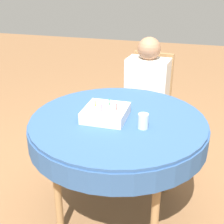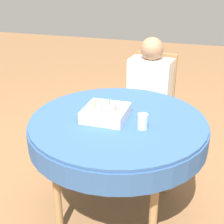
{
  "view_description": "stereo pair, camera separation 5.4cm",
  "coord_description": "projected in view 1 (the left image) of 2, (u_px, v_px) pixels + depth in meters",
  "views": [
    {
      "loc": [
        0.46,
        -1.79,
        1.67
      ],
      "look_at": [
        -0.04,
        -0.0,
        0.81
      ],
      "focal_mm": 50.0,
      "sensor_mm": 36.0,
      "label": 1
    },
    {
      "loc": [
        0.51,
        -1.77,
        1.67
      ],
      "look_at": [
        -0.04,
        -0.0,
        0.81
      ],
      "focal_mm": 50.0,
      "sensor_mm": 36.0,
      "label": 2
    }
  ],
  "objects": [
    {
      "name": "dining_table",
      "position": [
        118.0,
        130.0,
        2.09
      ],
      "size": [
        1.18,
        1.18,
        0.77
      ],
      "color": "#335689",
      "rests_on": "ground_plane"
    },
    {
      "name": "birthday_cake",
      "position": [
        106.0,
        113.0,
        2.04
      ],
      "size": [
        0.28,
        0.28,
        0.12
      ],
      "color": "white",
      "rests_on": "dining_table"
    },
    {
      "name": "drinking_glass",
      "position": [
        143.0,
        121.0,
        1.91
      ],
      "size": [
        0.06,
        0.06,
        0.1
      ],
      "color": "silver",
      "rests_on": "dining_table"
    },
    {
      "name": "chair",
      "position": [
        149.0,
        103.0,
        2.98
      ],
      "size": [
        0.46,
        0.46,
        0.96
      ],
      "rotation": [
        0.0,
        0.0,
        -0.1
      ],
      "color": "#A37A4C",
      "rests_on": "ground_plane"
    },
    {
      "name": "ground_plane",
      "position": [
        117.0,
        209.0,
        2.37
      ],
      "size": [
        12.0,
        12.0,
        0.0
      ],
      "primitive_type": "plane",
      "color": "#8C603D"
    },
    {
      "name": "person",
      "position": [
        147.0,
        88.0,
        2.82
      ],
      "size": [
        0.39,
        0.34,
        1.14
      ],
      "rotation": [
        0.0,
        0.0,
        -0.1
      ],
      "color": "#9E7051",
      "rests_on": "ground_plane"
    }
  ]
}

